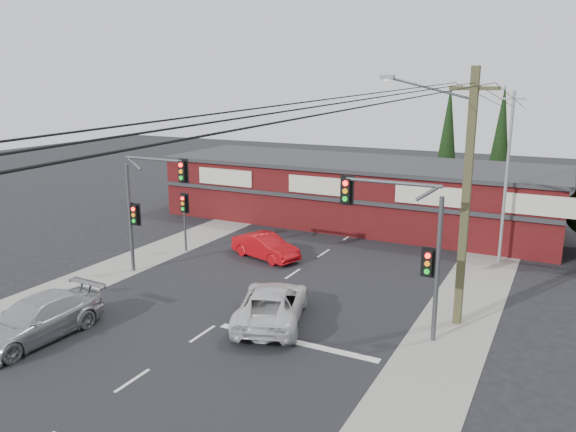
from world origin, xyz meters
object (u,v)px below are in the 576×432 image
at_px(silver_suv, 36,319).
at_px(red_sedan, 266,247).
at_px(utility_pole, 463,191).
at_px(white_suv, 272,304).
at_px(shop_building, 356,191).

height_order(silver_suv, red_sedan, silver_suv).
height_order(red_sedan, utility_pole, utility_pole).
bearing_deg(white_suv, shop_building, -100.06).
xyz_separation_m(silver_suv, utility_pole, (13.69, 8.63, 4.62)).
distance_m(white_suv, silver_suv, 8.94).
relative_size(red_sedan, utility_pole, 0.41).
distance_m(white_suv, shop_building, 17.53).
bearing_deg(silver_suv, utility_pole, 34.89).
bearing_deg(shop_building, white_suv, -80.75).
xyz_separation_m(white_suv, silver_suv, (-7.13, -5.39, 0.03)).
distance_m(red_sedan, utility_pole, 12.45).
bearing_deg(white_suv, utility_pole, -172.95).
bearing_deg(red_sedan, silver_suv, -176.17).
xyz_separation_m(silver_suv, red_sedan, (2.85, 12.52, -0.10)).
bearing_deg(red_sedan, utility_pole, -93.11).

